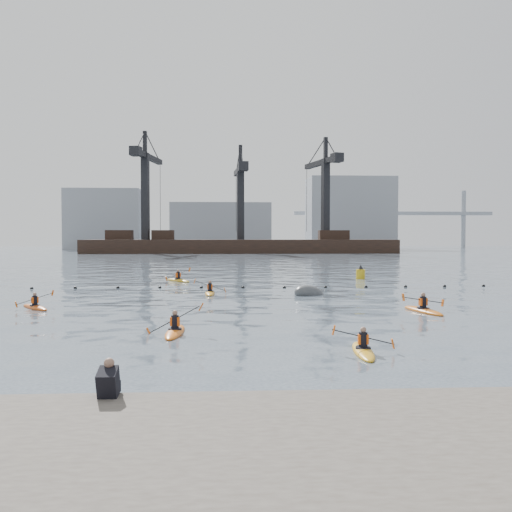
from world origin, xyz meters
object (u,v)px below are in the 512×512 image
object	(u,v)px
kayaker_0	(175,331)
nav_buoy	(361,274)
kayaker_4	(423,310)
kayaker_5	(178,280)
mooring_buoy	(309,294)
kayaker_1	(363,350)
kayaker_2	(35,307)
kayaker_3	(210,292)

from	to	relation	value
kayaker_0	nav_buoy	size ratio (longest dim) A/B	2.22
kayaker_4	kayaker_5	size ratio (longest dim) A/B	1.07
kayaker_4	mooring_buoy	size ratio (longest dim) A/B	1.46
kayaker_1	mooring_buoy	bearing A→B (deg)	92.88
kayaker_1	mooring_buoy	size ratio (longest dim) A/B	1.26
kayaker_0	nav_buoy	world-z (taller)	nav_buoy
kayaker_5	nav_buoy	bearing A→B (deg)	-28.85
kayaker_2	kayaker_3	distance (m)	11.09
kayaker_4	nav_buoy	distance (m)	21.09
nav_buoy	kayaker_2	bearing A→B (deg)	-139.41
kayaker_3	nav_buoy	bearing A→B (deg)	41.69
kayaker_2	kayaker_4	bearing A→B (deg)	-46.28
kayaker_4	nav_buoy	bearing A→B (deg)	-106.59
kayaker_2	kayaker_5	size ratio (longest dim) A/B	0.81
kayaker_1	nav_buoy	distance (m)	31.02
kayaker_4	mooring_buoy	distance (m)	9.43
kayaker_0	kayaker_3	xyz separation A→B (m)	(0.87, 14.46, -0.00)
mooring_buoy	nav_buoy	bearing A→B (deg)	62.86
mooring_buoy	kayaker_0	bearing A→B (deg)	-117.98
kayaker_4	kayaker_5	bearing A→B (deg)	-65.50
kayaker_0	kayaker_5	size ratio (longest dim) A/B	0.97
nav_buoy	kayaker_1	bearing A→B (deg)	-103.85
kayaker_1	kayaker_2	xyz separation A→B (m)	(-14.27, 11.53, -0.00)
kayaker_2	mooring_buoy	xyz separation A→B (m)	(15.22, 5.96, -0.09)
kayaker_1	kayaker_3	world-z (taller)	kayaker_3
kayaker_1	nav_buoy	bearing A→B (deg)	82.15
kayaker_3	kayaker_4	distance (m)	14.11
kayaker_2	kayaker_0	bearing A→B (deg)	-83.52
kayaker_0	kayaker_5	world-z (taller)	kayaker_0
kayaker_0	nav_buoy	distance (m)	29.69
kayaker_5	kayaker_4	bearing A→B (deg)	-89.33
kayaker_4	mooring_buoy	bearing A→B (deg)	-73.29
kayaker_2	mooring_buoy	bearing A→B (deg)	-17.92
kayaker_1	mooring_buoy	world-z (taller)	kayaker_1
kayaker_2	kayaker_5	xyz separation A→B (m)	(5.85, 16.96, 0.02)
kayaker_0	mooring_buoy	xyz separation A→B (m)	(7.27, 13.69, -0.10)
kayaker_2	kayaker_1	bearing A→B (deg)	-78.25
kayaker_3	kayaker_4	size ratio (longest dim) A/B	0.89
kayaker_3	kayaker_5	distance (m)	10.66
kayaker_2	kayaker_4	world-z (taller)	kayaker_4
kayaker_1	kayaker_4	size ratio (longest dim) A/B	0.86
kayaker_2	mooring_buoy	distance (m)	16.34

